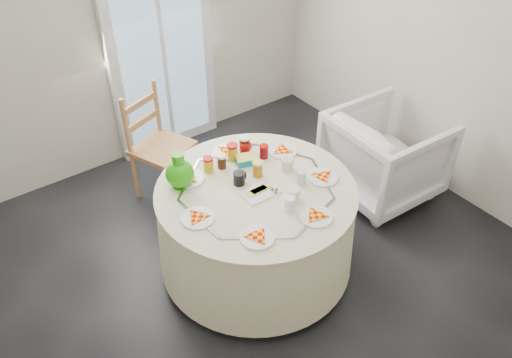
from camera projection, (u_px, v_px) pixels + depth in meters
floor at (256, 283)px, 3.56m from camera, size 4.00×4.00×0.00m
wall_back at (109, 22)px, 4.02m from camera, size 4.00×0.02×2.60m
wall_right at (473, 43)px, 3.69m from camera, size 0.02×4.00×2.60m
glass_door at (160, 41)px, 4.33m from camera, size 1.00×0.08×2.10m
table at (256, 227)px, 3.47m from camera, size 1.36×1.36×0.69m
wooden_chair at (162, 147)px, 4.08m from camera, size 0.55×0.54×0.96m
armchair at (385, 154)px, 4.14m from camera, size 0.80×0.85×0.83m
place_settings at (256, 183)px, 3.23m from camera, size 1.15×1.15×0.02m
jar_cluster at (235, 153)px, 3.41m from camera, size 0.50×0.34×0.13m
butter_tub at (246, 156)px, 3.44m from camera, size 0.17×0.15×0.06m
green_pitcher at (179, 167)px, 3.19m from camera, size 0.21×0.21×0.24m
cheese_platter at (260, 187)px, 3.19m from camera, size 0.24×0.16×0.03m
mugs_glasses at (272, 172)px, 3.25m from camera, size 0.73×0.73×0.11m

